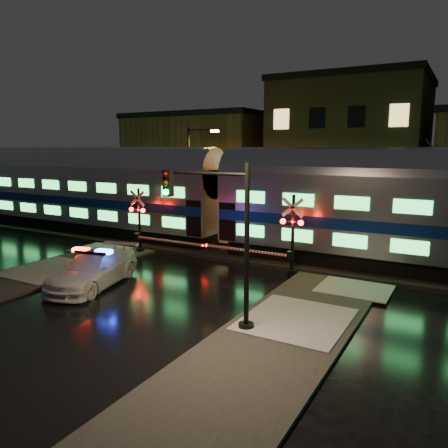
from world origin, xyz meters
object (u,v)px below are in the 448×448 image
(streetlight, at_px, (192,173))
(traffic_light, at_px, (223,242))
(police_car, at_px, (93,269))
(crossing_signal_right, at_px, (285,242))
(crossing_signal_left, at_px, (143,227))

(streetlight, bearing_deg, traffic_light, -52.90)
(police_car, distance_m, crossing_signal_right, 8.98)
(crossing_signal_right, distance_m, traffic_light, 7.00)
(crossing_signal_right, xyz_separation_m, traffic_light, (0.46, -6.85, 1.38))
(police_car, distance_m, traffic_light, 7.69)
(traffic_light, bearing_deg, streetlight, 132.30)
(police_car, bearing_deg, streetlight, 90.36)
(streetlight, bearing_deg, crossing_signal_right, -34.40)
(crossing_signal_left, distance_m, streetlight, 7.32)
(crossing_signal_left, bearing_deg, crossing_signal_right, 0.02)
(police_car, height_order, crossing_signal_left, crossing_signal_left)
(police_car, xyz_separation_m, crossing_signal_left, (-1.93, 5.79, 0.80))
(crossing_signal_left, height_order, traffic_light, traffic_light)
(crossing_signal_right, bearing_deg, crossing_signal_left, -179.98)
(crossing_signal_left, xyz_separation_m, traffic_light, (9.20, -6.84, 1.44))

